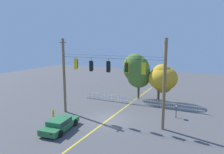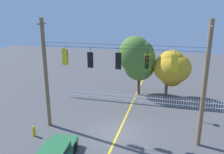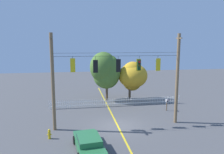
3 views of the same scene
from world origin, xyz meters
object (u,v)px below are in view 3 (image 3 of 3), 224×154
object	(u,v)px
traffic_signal_southbound_primary	(73,65)
roadside_mailbox	(167,102)
traffic_signal_westbound_side	(118,65)
traffic_signal_northbound_primary	(139,65)
autumn_maple_mid	(133,76)
traffic_signal_northbound_secondary	(158,64)
fire_hydrant	(49,134)
autumn_maple_near_fence	(106,71)
parked_car	(89,143)
traffic_signal_eastbound_side	(95,66)

from	to	relation	value
traffic_signal_southbound_primary	roadside_mailbox	world-z (taller)	traffic_signal_southbound_primary
traffic_signal_westbound_side	traffic_signal_northbound_primary	distance (m)	1.99
autumn_maple_mid	traffic_signal_northbound_secondary	bearing A→B (deg)	-89.64
traffic_signal_westbound_side	roadside_mailbox	xyz separation A→B (m)	(6.51, 3.76, -4.72)
traffic_signal_northbound_primary	roadside_mailbox	distance (m)	7.53
traffic_signal_northbound_secondary	roadside_mailbox	world-z (taller)	traffic_signal_northbound_secondary
autumn_maple_mid	fire_hydrant	distance (m)	15.04
autumn_maple_near_fence	parked_car	size ratio (longest dim) A/B	1.45
autumn_maple_mid	roadside_mailbox	size ratio (longest dim) A/B	3.95
traffic_signal_northbound_secondary	autumn_maple_mid	distance (m)	9.38
traffic_signal_northbound_secondary	autumn_maple_near_fence	xyz separation A→B (m)	(-3.69, 9.10, -1.75)
traffic_signal_northbound_secondary	autumn_maple_near_fence	bearing A→B (deg)	112.06
parked_car	traffic_signal_southbound_primary	bearing A→B (deg)	103.47
traffic_signal_eastbound_side	traffic_signal_northbound_secondary	xyz separation A→B (m)	(5.91, -0.00, 0.06)
traffic_signal_eastbound_side	traffic_signal_westbound_side	world-z (taller)	same
traffic_signal_northbound_secondary	autumn_maple_mid	world-z (taller)	traffic_signal_northbound_secondary
traffic_signal_eastbound_side	autumn_maple_mid	xyz separation A→B (m)	(5.85, 9.04, -2.42)
autumn_maple_near_fence	autumn_maple_mid	world-z (taller)	autumn_maple_near_fence
traffic_signal_westbound_side	parked_car	size ratio (longest dim) A/B	0.32
traffic_signal_northbound_secondary	roadside_mailbox	xyz separation A→B (m)	(2.70, 3.76, -4.75)
traffic_signal_northbound_primary	autumn_maple_near_fence	xyz separation A→B (m)	(-1.86, 9.08, -1.72)
fire_hydrant	roadside_mailbox	size ratio (longest dim) A/B	0.61
traffic_signal_westbound_side	traffic_signal_northbound_primary	world-z (taller)	same
traffic_signal_southbound_primary	traffic_signal_northbound_secondary	world-z (taller)	same
autumn_maple_mid	fire_hydrant	xyz separation A→B (m)	(-9.91, -10.92, -2.96)
traffic_signal_northbound_primary	fire_hydrant	distance (m)	9.95
traffic_signal_northbound_primary	fire_hydrant	size ratio (longest dim) A/B	1.75
roadside_mailbox	parked_car	bearing A→B (deg)	-139.18
traffic_signal_southbound_primary	traffic_signal_northbound_secondary	xyz separation A→B (m)	(7.92, 0.00, -0.07)
traffic_signal_eastbound_side	parked_car	size ratio (longest dim) A/B	0.32
traffic_signal_northbound_primary	fire_hydrant	world-z (taller)	traffic_signal_northbound_primary
traffic_signal_southbound_primary	traffic_signal_northbound_primary	distance (m)	6.09
traffic_signal_southbound_primary	traffic_signal_northbound_secondary	bearing A→B (deg)	0.00
traffic_signal_southbound_primary	traffic_signal_northbound_primary	world-z (taller)	same
traffic_signal_eastbound_side	traffic_signal_westbound_side	bearing A→B (deg)	-0.01
autumn_maple_near_fence	traffic_signal_eastbound_side	bearing A→B (deg)	-103.72
traffic_signal_northbound_primary	traffic_signal_northbound_secondary	xyz separation A→B (m)	(1.83, -0.02, 0.03)
autumn_maple_near_fence	fire_hydrant	world-z (taller)	autumn_maple_near_fence
autumn_maple_mid	parked_car	bearing A→B (deg)	-116.65
autumn_maple_near_fence	parked_car	world-z (taller)	autumn_maple_near_fence
traffic_signal_southbound_primary	autumn_maple_mid	world-z (taller)	traffic_signal_southbound_primary
traffic_signal_southbound_primary	parked_car	xyz separation A→B (m)	(1.07, -4.48, -5.32)
autumn_maple_mid	roadside_mailbox	world-z (taller)	autumn_maple_mid
traffic_signal_southbound_primary	fire_hydrant	bearing A→B (deg)	-137.47
traffic_signal_eastbound_side	parked_car	world-z (taller)	traffic_signal_eastbound_side
traffic_signal_westbound_side	fire_hydrant	bearing A→B (deg)	-163.02
traffic_signal_northbound_secondary	parked_car	distance (m)	9.72
roadside_mailbox	traffic_signal_northbound_primary	bearing A→B (deg)	-140.44
traffic_signal_eastbound_side	autumn_maple_near_fence	xyz separation A→B (m)	(2.22, 9.10, -1.69)
fire_hydrant	traffic_signal_northbound_primary	bearing A→B (deg)	13.13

